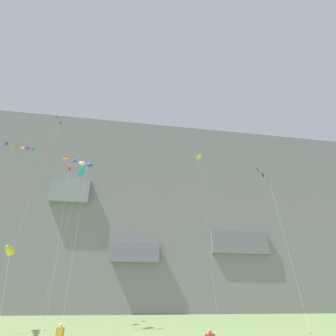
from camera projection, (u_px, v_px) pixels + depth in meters
name	position (u px, v px, depth m)	size (l,w,h in m)	color
cliff_face	(136.00, 215.00, 84.58)	(180.00, 24.69, 55.03)	gray
kite_banner_far_right	(19.00, 151.00, 52.33)	(5.45, 2.70, 30.80)	black
kite_windsock_far_left	(10.00, 250.00, 30.25)	(3.71, 6.83, 8.71)	yellow
kite_windsock_high_right	(83.00, 164.00, 36.18)	(4.14, 5.75, 20.28)	blue
kite_banner_near_cliff	(265.00, 180.00, 38.46)	(3.82, 6.47, 19.78)	black
kite_delta_low_left	(73.00, 170.00, 42.01)	(1.99, 5.58, 22.06)	pink
kite_windsock_front_field	(58.00, 121.00, 51.75)	(2.42, 5.73, 34.92)	purple
kite_diamond_mid_right	(81.00, 174.00, 37.00)	(2.05, 2.22, 20.32)	#38B2D1
kite_diamond_low_right	(200.00, 169.00, 51.90)	(1.03, 4.78, 29.74)	#8CCC33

